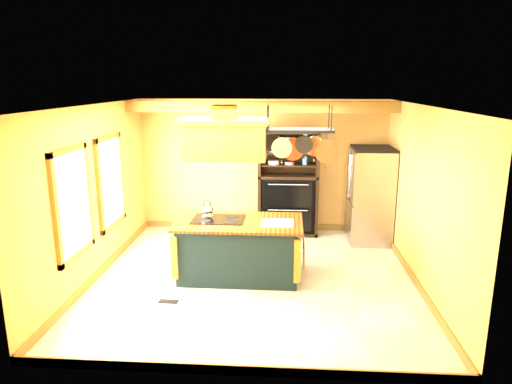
# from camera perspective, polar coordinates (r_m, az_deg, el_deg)

# --- Properties ---
(floor) EXTENTS (5.00, 5.00, 0.00)m
(floor) POSITION_cam_1_polar(r_m,az_deg,el_deg) (7.39, -0.19, -10.64)
(floor) COLOR beige
(floor) RESTS_ON ground
(ceiling) EXTENTS (5.00, 5.00, 0.00)m
(ceiling) POSITION_cam_1_polar(r_m,az_deg,el_deg) (6.74, -0.21, 10.77)
(ceiling) COLOR white
(ceiling) RESTS_ON wall_back
(wall_back) EXTENTS (5.00, 0.02, 2.70)m
(wall_back) POSITION_cam_1_polar(r_m,az_deg,el_deg) (9.38, 0.87, 3.29)
(wall_back) COLOR tan
(wall_back) RESTS_ON floor
(wall_front) EXTENTS (5.00, 0.02, 2.70)m
(wall_front) POSITION_cam_1_polar(r_m,az_deg,el_deg) (4.57, -2.41, -8.08)
(wall_front) COLOR tan
(wall_front) RESTS_ON floor
(wall_left) EXTENTS (0.02, 5.00, 2.70)m
(wall_left) POSITION_cam_1_polar(r_m,az_deg,el_deg) (7.53, -19.53, -0.10)
(wall_left) COLOR tan
(wall_left) RESTS_ON floor
(wall_right) EXTENTS (0.02, 5.00, 2.70)m
(wall_right) POSITION_cam_1_polar(r_m,az_deg,el_deg) (7.21, 20.02, -0.72)
(wall_right) COLOR tan
(wall_right) RESTS_ON floor
(ceiling_beam) EXTENTS (5.00, 0.15, 0.20)m
(ceiling_beam) POSITION_cam_1_polar(r_m,az_deg,el_deg) (8.44, 0.61, 10.61)
(ceiling_beam) COLOR olive
(ceiling_beam) RESTS_ON ceiling
(window_near) EXTENTS (0.06, 1.06, 1.56)m
(window_near) POSITION_cam_1_polar(r_m,az_deg,el_deg) (6.80, -21.90, -1.29)
(window_near) COLOR olive
(window_near) RESTS_ON wall_left
(window_far) EXTENTS (0.06, 1.06, 1.56)m
(window_far) POSITION_cam_1_polar(r_m,az_deg,el_deg) (8.05, -17.68, 1.26)
(window_far) COLOR olive
(window_far) RESTS_ON wall_left
(kitchen_island) EXTENTS (1.99, 1.12, 1.11)m
(kitchen_island) POSITION_cam_1_polar(r_m,az_deg,el_deg) (7.28, -2.14, -7.04)
(kitchen_island) COLOR black
(kitchen_island) RESTS_ON floor
(range_hood) EXTENTS (1.32, 0.75, 0.80)m
(range_hood) POSITION_cam_1_polar(r_m,az_deg,el_deg) (6.88, -3.93, 6.88)
(range_hood) COLOR #C38930
(range_hood) RESTS_ON ceiling
(pot_rack) EXTENTS (1.11, 0.51, 0.83)m
(pot_rack) POSITION_cam_1_polar(r_m,az_deg,el_deg) (6.82, 5.45, 6.67)
(pot_rack) COLOR black
(pot_rack) RESTS_ON ceiling
(refrigerator) EXTENTS (0.78, 0.92, 1.79)m
(refrigerator) POSITION_cam_1_polar(r_m,az_deg,el_deg) (9.03, 14.04, -0.63)
(refrigerator) COLOR #9D9FA5
(refrigerator) RESTS_ON floor
(hutch) EXTENTS (1.20, 0.55, 2.13)m
(hutch) POSITION_cam_1_polar(r_m,az_deg,el_deg) (9.25, 4.02, -0.15)
(hutch) COLOR black
(hutch) RESTS_ON floor
(floor_register) EXTENTS (0.29, 0.13, 0.01)m
(floor_register) POSITION_cam_1_polar(r_m,az_deg,el_deg) (6.76, -10.90, -13.29)
(floor_register) COLOR black
(floor_register) RESTS_ON floor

